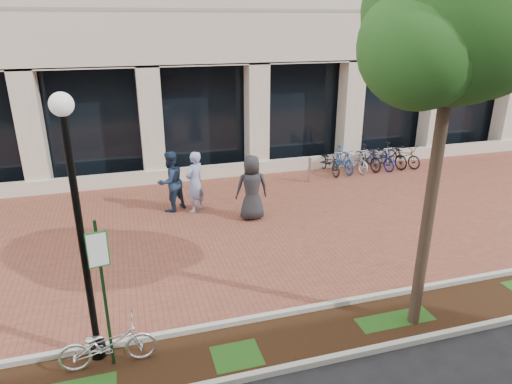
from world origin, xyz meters
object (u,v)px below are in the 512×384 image
object	(u,v)px
pedestrian_mid	(171,182)
street_tree	(458,23)
parking_sign	(102,279)
pedestrian_left	(195,182)
bike_rack_cluster	(367,158)
bollard	(309,169)
locked_bicycle	(108,344)
lamppost	(79,222)
pedestrian_right	(252,188)

from	to	relation	value
pedestrian_mid	street_tree	bearing A→B (deg)	85.72
parking_sign	street_tree	distance (m)	7.02
pedestrian_left	bike_rack_cluster	size ratio (longest dim) A/B	0.47
bollard	bike_rack_cluster	size ratio (longest dim) A/B	0.24
pedestrian_mid	locked_bicycle	bearing A→B (deg)	40.80
street_tree	bike_rack_cluster	distance (m)	11.29
street_tree	parking_sign	bearing A→B (deg)	175.83
bollard	bike_rack_cluster	distance (m)	2.96
parking_sign	lamppost	xyz separation A→B (m)	(-0.25, 0.29, 0.91)
locked_bicycle	bike_rack_cluster	bearing A→B (deg)	-48.19
pedestrian_mid	bike_rack_cluster	xyz separation A→B (m)	(8.07, 2.04, -0.50)
bollard	pedestrian_mid	bearing A→B (deg)	-166.55
parking_sign	pedestrian_left	xyz separation A→B (m)	(2.54, 6.41, -0.76)
parking_sign	pedestrian_right	world-z (taller)	parking_sign
bollard	street_tree	bearing A→B (deg)	-98.28
street_tree	pedestrian_left	bearing A→B (deg)	115.66
parking_sign	pedestrian_left	bearing A→B (deg)	58.81
pedestrian_left	pedestrian_right	distance (m)	1.85
street_tree	pedestrian_right	distance (m)	7.63
bike_rack_cluster	pedestrian_left	bearing A→B (deg)	-169.10
pedestrian_right	lamppost	bearing A→B (deg)	52.88
lamppost	pedestrian_left	distance (m)	6.93
locked_bicycle	bollard	size ratio (longest dim) A/B	1.65
street_tree	pedestrian_right	size ratio (longest dim) A/B	3.69
pedestrian_mid	bike_rack_cluster	bearing A→B (deg)	160.65
pedestrian_left	bike_rack_cluster	bearing A→B (deg)	157.61
street_tree	bollard	world-z (taller)	street_tree
lamppost	bollard	xyz separation A→B (m)	(7.30, 7.67, -2.14)
pedestrian_mid	bollard	bearing A→B (deg)	159.95
pedestrian_left	pedestrian_right	xyz separation A→B (m)	(1.54, -1.03, 0.02)
parking_sign	lamppost	bearing A→B (deg)	121.13
street_tree	locked_bicycle	xyz separation A→B (m)	(-5.88, 0.43, -5.19)
street_tree	bollard	bearing A→B (deg)	81.72
locked_bicycle	bike_rack_cluster	world-z (taller)	bike_rack_cluster
street_tree	pedestrian_mid	bearing A→B (deg)	119.21
lamppost	bollard	size ratio (longest dim) A/B	4.66
pedestrian_right	bollard	world-z (taller)	pedestrian_right
pedestrian_right	bike_rack_cluster	bearing A→B (deg)	-146.51
pedestrian_left	pedestrian_right	bearing A→B (deg)	106.04
street_tree	pedestrian_mid	distance (m)	9.42
parking_sign	locked_bicycle	size ratio (longest dim) A/B	1.67
street_tree	bike_rack_cluster	xyz separation A→B (m)	(4.08, 9.18, -5.16)
lamppost	street_tree	size ratio (longest dim) A/B	0.64
pedestrian_right	bike_rack_cluster	xyz separation A→B (m)	(5.82, 3.38, -0.52)
bike_rack_cluster	parking_sign	bearing A→B (deg)	-145.30
pedestrian_right	bollard	xyz separation A→B (m)	(2.97, 2.59, -0.48)
pedestrian_mid	pedestrian_right	bearing A→B (deg)	115.64
parking_sign	pedestrian_right	distance (m)	6.79
pedestrian_left	bollard	distance (m)	4.79
street_tree	bike_rack_cluster	size ratio (longest dim) A/B	1.76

